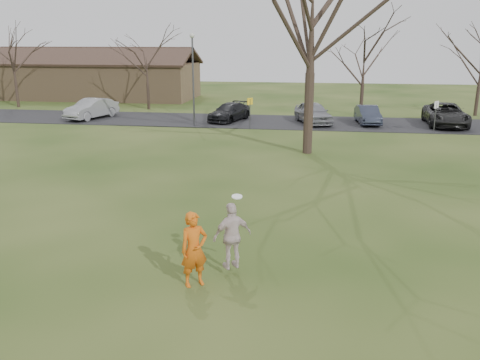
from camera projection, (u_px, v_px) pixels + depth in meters
name	position (u px, v px, depth m)	size (l,w,h in m)	color
ground	(217.00, 280.00, 12.55)	(120.00, 120.00, 0.00)	#1E380F
parking_strip	(282.00, 122.00, 36.32)	(62.00, 6.50, 0.04)	black
player_defender	(194.00, 249.00, 12.03)	(0.69, 0.45, 1.89)	#D55C11
car_1	(92.00, 109.00, 37.63)	(1.59, 4.55, 1.50)	gray
car_3	(229.00, 112.00, 36.63)	(1.79, 4.41, 1.28)	black
car_4	(313.00, 113.00, 35.44)	(1.79, 4.46, 1.52)	gray
car_5	(368.00, 115.00, 35.27)	(1.36, 3.89, 1.28)	#2B3040
car_6	(446.00, 114.00, 34.54)	(2.56, 5.54, 1.54)	black
catching_play	(232.00, 236.00, 12.54)	(1.10, 0.93, 1.93)	beige
building	(97.00, 79.00, 51.00)	(20.60, 8.50, 5.14)	#8C6D4C
lamp_post	(193.00, 68.00, 33.71)	(0.34, 0.34, 6.27)	#47474C
sign_yellow	(250.00, 107.00, 33.36)	(0.35, 0.35, 2.08)	#47474C
sign_white	(436.00, 111.00, 31.66)	(0.35, 0.35, 2.08)	#47474C
big_tree	(312.00, 16.00, 24.61)	(9.00, 9.00, 14.00)	#352821
small_tree_row	(342.00, 65.00, 39.45)	(55.00, 5.90, 8.50)	#352821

